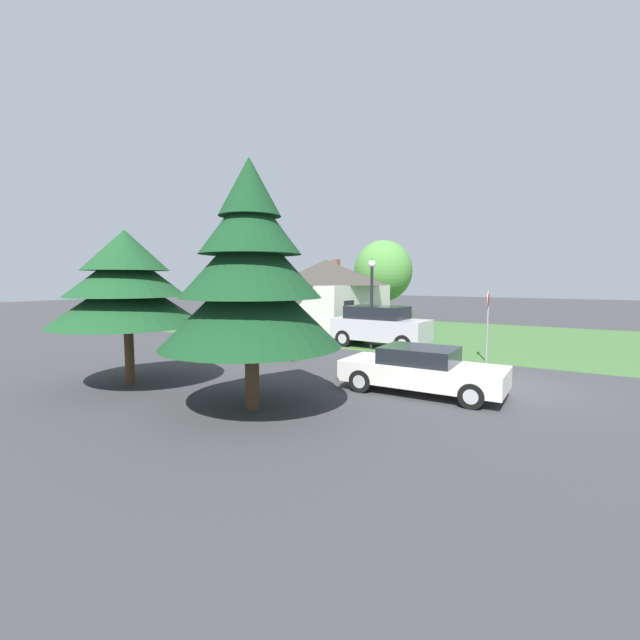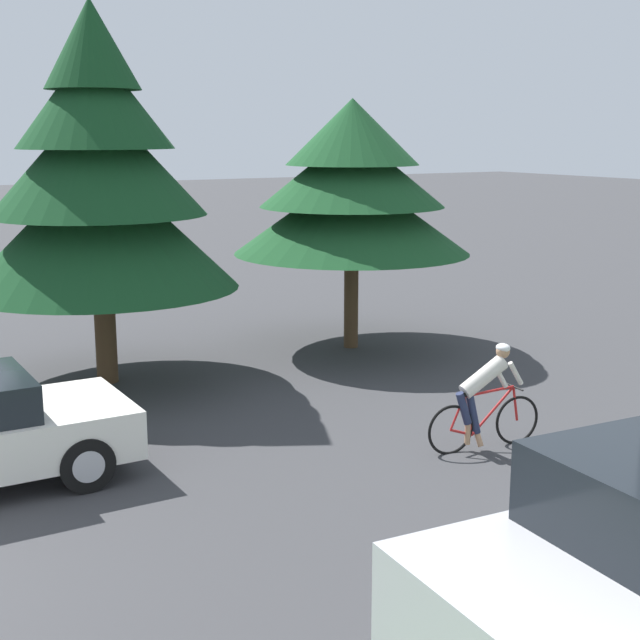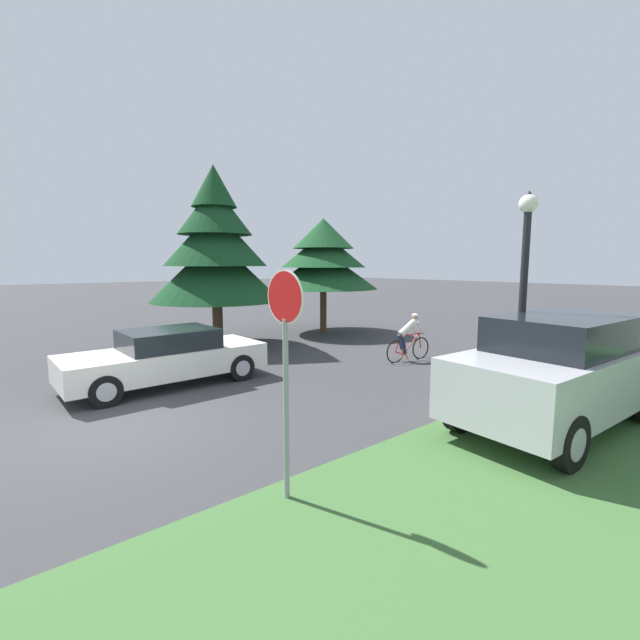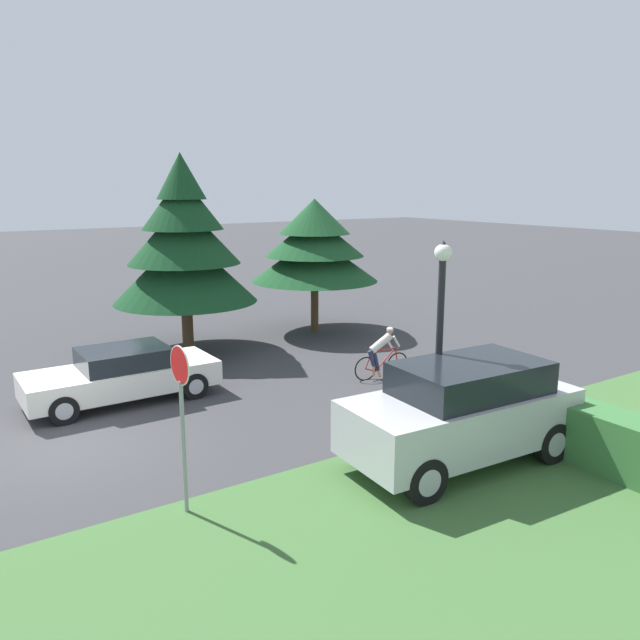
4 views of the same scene
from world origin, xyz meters
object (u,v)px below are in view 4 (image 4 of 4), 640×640
(street_lamp, at_px, (440,318))
(stop_sign, at_px, (181,398))
(parked_suv_right, at_px, (463,411))
(conifer_tall_far, at_px, (315,246))
(cyclist, at_px, (382,354))
(conifer_tall_near, at_px, (184,246))
(sedan_left_lane, at_px, (122,375))

(street_lamp, bearing_deg, stop_sign, -93.78)
(parked_suv_right, height_order, conifer_tall_far, conifer_tall_far)
(parked_suv_right, xyz_separation_m, street_lamp, (-0.81, 0.09, 1.71))
(cyclist, distance_m, conifer_tall_near, 7.39)
(cyclist, bearing_deg, conifer_tall_far, 82.01)
(sedan_left_lane, bearing_deg, cyclist, -17.63)
(cyclist, xyz_separation_m, stop_sign, (4.09, -7.46, 1.30))
(cyclist, distance_m, conifer_tall_far, 6.66)
(cyclist, bearing_deg, street_lamp, -108.61)
(sedan_left_lane, height_order, conifer_tall_far, conifer_tall_far)
(cyclist, bearing_deg, parked_suv_right, -105.93)
(street_lamp, relative_size, conifer_tall_near, 0.68)
(stop_sign, distance_m, conifer_tall_near, 10.85)
(parked_suv_right, bearing_deg, street_lamp, 86.72)
(sedan_left_lane, relative_size, conifer_tall_near, 0.74)
(cyclist, height_order, conifer_tall_far, conifer_tall_far)
(sedan_left_lane, distance_m, conifer_tall_near, 5.76)
(conifer_tall_far, bearing_deg, sedan_left_lane, -64.86)
(sedan_left_lane, relative_size, conifer_tall_far, 0.96)
(cyclist, distance_m, street_lamp, 5.33)
(sedan_left_lane, bearing_deg, stop_sign, -97.20)
(sedan_left_lane, relative_size, street_lamp, 1.09)
(street_lamp, bearing_deg, conifer_tall_far, 160.54)
(sedan_left_lane, xyz_separation_m, cyclist, (2.07, 6.74, 0.03))
(sedan_left_lane, relative_size, parked_suv_right, 0.98)
(parked_suv_right, height_order, stop_sign, stop_sign)
(stop_sign, height_order, conifer_tall_far, conifer_tall_far)
(sedan_left_lane, xyz_separation_m, conifer_tall_near, (-3.83, 3.26, 2.81))
(sedan_left_lane, distance_m, conifer_tall_far, 9.52)
(sedan_left_lane, xyz_separation_m, street_lamp, (6.51, 4.64, 2.09))
(street_lamp, xyz_separation_m, conifer_tall_near, (-10.34, -1.38, 0.71))
(stop_sign, bearing_deg, street_lamp, -98.47)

